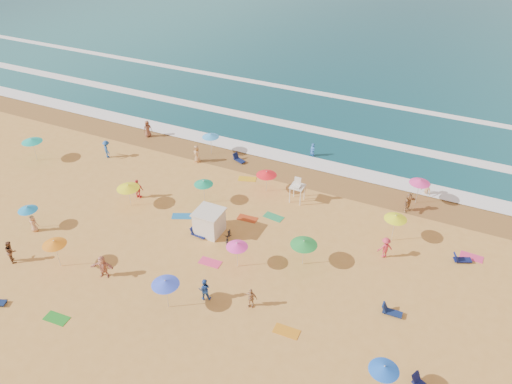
% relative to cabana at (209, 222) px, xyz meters
% --- Properties ---
extents(ground, '(220.00, 220.00, 0.00)m').
position_rel_cabana_xyz_m(ground, '(1.60, -1.06, -1.00)').
color(ground, gold).
rests_on(ground, ground).
extents(ocean, '(220.00, 140.00, 0.18)m').
position_rel_cabana_xyz_m(ocean, '(1.60, 82.94, -1.00)').
color(ocean, '#0C4756').
rests_on(ocean, ground).
extents(wet_sand, '(220.00, 220.00, 0.00)m').
position_rel_cabana_xyz_m(wet_sand, '(1.60, 11.44, -0.99)').
color(wet_sand, olive).
rests_on(wet_sand, ground).
extents(surf_foam, '(200.00, 18.70, 0.05)m').
position_rel_cabana_xyz_m(surf_foam, '(1.60, 20.26, -0.90)').
color(surf_foam, white).
rests_on(surf_foam, ground).
extents(cabana, '(2.00, 2.00, 2.00)m').
position_rel_cabana_xyz_m(cabana, '(0.00, 0.00, 0.00)').
color(cabana, silver).
rests_on(cabana, ground).
extents(cabana_roof, '(2.20, 2.20, 0.12)m').
position_rel_cabana_xyz_m(cabana_roof, '(0.00, 0.00, 1.06)').
color(cabana_roof, silver).
rests_on(cabana_roof, cabana).
extents(bicycle, '(1.20, 1.92, 0.95)m').
position_rel_cabana_xyz_m(bicycle, '(1.90, -0.30, -0.52)').
color(bicycle, black).
rests_on(bicycle, ground).
extents(lifeguard_stand, '(1.20, 1.20, 2.10)m').
position_rel_cabana_xyz_m(lifeguard_stand, '(4.84, 7.21, 0.05)').
color(lifeguard_stand, white).
rests_on(lifeguard_stand, ground).
extents(beach_umbrellas, '(50.69, 28.16, 0.79)m').
position_rel_cabana_xyz_m(beach_umbrellas, '(2.36, -0.20, 1.15)').
color(beach_umbrellas, '#3755F8').
rests_on(beach_umbrellas, ground).
extents(loungers, '(44.44, 25.35, 0.34)m').
position_rel_cabana_xyz_m(loungers, '(5.14, -3.39, -0.83)').
color(loungers, '#102251').
rests_on(loungers, ground).
extents(towels, '(37.40, 25.61, 0.03)m').
position_rel_cabana_xyz_m(towels, '(1.99, -3.07, -0.98)').
color(towels, '#BA1743').
rests_on(towels, ground).
extents(beachgoers, '(31.92, 25.53, 2.13)m').
position_rel_cabana_xyz_m(beachgoers, '(-1.10, 2.57, -0.14)').
color(beachgoers, '#D6354C').
rests_on(beachgoers, ground).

